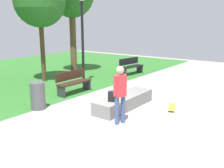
{
  "coord_description": "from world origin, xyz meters",
  "views": [
    {
      "loc": [
        -5.85,
        -4.87,
        2.83
      ],
      "look_at": [
        1.15,
        0.33,
        0.76
      ],
      "focal_mm": 41.4,
      "sensor_mm": 36.0,
      "label": 1
    }
  ],
  "objects_px": {
    "backpack_on_ledge": "(113,96)",
    "skateboard_by_ledge": "(172,107)",
    "skater_performing_trick": "(120,91)",
    "park_bench_far_right": "(73,82)",
    "trash_bin": "(38,96)",
    "lamp_post": "(82,31)",
    "tree_slender_maple": "(40,2)",
    "concrete_ledge": "(124,101)",
    "park_bench_by_oak": "(131,66)"
  },
  "relations": [
    {
      "from": "skateboard_by_ledge",
      "to": "park_bench_far_right",
      "type": "relative_size",
      "value": 0.51
    },
    {
      "from": "concrete_ledge",
      "to": "park_bench_far_right",
      "type": "relative_size",
      "value": 1.61
    },
    {
      "from": "backpack_on_ledge",
      "to": "skateboard_by_ledge",
      "type": "bearing_deg",
      "value": -151.84
    },
    {
      "from": "skateboard_by_ledge",
      "to": "skater_performing_trick",
      "type": "bearing_deg",
      "value": 162.33
    },
    {
      "from": "backpack_on_ledge",
      "to": "lamp_post",
      "type": "relative_size",
      "value": 0.08
    },
    {
      "from": "concrete_ledge",
      "to": "park_bench_far_right",
      "type": "bearing_deg",
      "value": 83.24
    },
    {
      "from": "concrete_ledge",
      "to": "park_bench_by_oak",
      "type": "xyz_separation_m",
      "value": [
        5.1,
        2.99,
        0.27
      ]
    },
    {
      "from": "concrete_ledge",
      "to": "park_bench_far_right",
      "type": "xyz_separation_m",
      "value": [
        0.32,
        2.74,
        0.27
      ]
    },
    {
      "from": "park_bench_by_oak",
      "to": "skateboard_by_ledge",
      "type": "bearing_deg",
      "value": -134.38
    },
    {
      "from": "park_bench_far_right",
      "to": "tree_slender_maple",
      "type": "height_order",
      "value": "tree_slender_maple"
    },
    {
      "from": "park_bench_far_right",
      "to": "lamp_post",
      "type": "height_order",
      "value": "lamp_post"
    },
    {
      "from": "tree_slender_maple",
      "to": "trash_bin",
      "type": "distance_m",
      "value": 5.49
    },
    {
      "from": "backpack_on_ledge",
      "to": "park_bench_far_right",
      "type": "distance_m",
      "value": 3.03
    },
    {
      "from": "skater_performing_trick",
      "to": "skateboard_by_ledge",
      "type": "distance_m",
      "value": 2.38
    },
    {
      "from": "skateboard_by_ledge",
      "to": "lamp_post",
      "type": "distance_m",
      "value": 5.61
    },
    {
      "from": "concrete_ledge",
      "to": "skateboard_by_ledge",
      "type": "bearing_deg",
      "value": -58.71
    },
    {
      "from": "backpack_on_ledge",
      "to": "tree_slender_maple",
      "type": "xyz_separation_m",
      "value": [
        1.83,
        5.59,
        3.19
      ]
    },
    {
      "from": "park_bench_by_oak",
      "to": "trash_bin",
      "type": "bearing_deg",
      "value": -173.82
    },
    {
      "from": "skater_performing_trick",
      "to": "tree_slender_maple",
      "type": "relative_size",
      "value": 0.33
    },
    {
      "from": "skateboard_by_ledge",
      "to": "trash_bin",
      "type": "relative_size",
      "value": 0.89
    },
    {
      "from": "trash_bin",
      "to": "lamp_post",
      "type": "bearing_deg",
      "value": 20.1
    },
    {
      "from": "park_bench_by_oak",
      "to": "tree_slender_maple",
      "type": "height_order",
      "value": "tree_slender_maple"
    },
    {
      "from": "skateboard_by_ledge",
      "to": "park_bench_far_right",
      "type": "xyz_separation_m",
      "value": [
        -0.51,
        4.11,
        0.42
      ]
    },
    {
      "from": "backpack_on_ledge",
      "to": "tree_slender_maple",
      "type": "bearing_deg",
      "value": -41.05
    },
    {
      "from": "concrete_ledge",
      "to": "skater_performing_trick",
      "type": "bearing_deg",
      "value": -150.74
    },
    {
      "from": "skateboard_by_ledge",
      "to": "backpack_on_ledge",
      "type": "bearing_deg",
      "value": 141.14
    },
    {
      "from": "concrete_ledge",
      "to": "skater_performing_trick",
      "type": "distance_m",
      "value": 1.63
    },
    {
      "from": "backpack_on_ledge",
      "to": "trash_bin",
      "type": "bearing_deg",
      "value": 1.97
    },
    {
      "from": "tree_slender_maple",
      "to": "backpack_on_ledge",
      "type": "bearing_deg",
      "value": -108.07
    },
    {
      "from": "park_bench_by_oak",
      "to": "lamp_post",
      "type": "relative_size",
      "value": 0.41
    },
    {
      "from": "concrete_ledge",
      "to": "lamp_post",
      "type": "height_order",
      "value": "lamp_post"
    },
    {
      "from": "trash_bin",
      "to": "skateboard_by_ledge",
      "type": "bearing_deg",
      "value": -53.43
    },
    {
      "from": "backpack_on_ledge",
      "to": "skater_performing_trick",
      "type": "bearing_deg",
      "value": 117.98
    },
    {
      "from": "skateboard_by_ledge",
      "to": "trash_bin",
      "type": "distance_m",
      "value": 4.51
    },
    {
      "from": "skateboard_by_ledge",
      "to": "tree_slender_maple",
      "type": "bearing_deg",
      "value": 88.1
    },
    {
      "from": "concrete_ledge",
      "to": "tree_slender_maple",
      "type": "distance_m",
      "value": 6.64
    },
    {
      "from": "concrete_ledge",
      "to": "trash_bin",
      "type": "bearing_deg",
      "value": 129.5
    },
    {
      "from": "skater_performing_trick",
      "to": "park_bench_by_oak",
      "type": "xyz_separation_m",
      "value": [
        6.37,
        3.69,
        -0.49
      ]
    },
    {
      "from": "lamp_post",
      "to": "tree_slender_maple",
      "type": "bearing_deg",
      "value": 112.65
    },
    {
      "from": "backpack_on_ledge",
      "to": "park_bench_far_right",
      "type": "bearing_deg",
      "value": -43.99
    },
    {
      "from": "park_bench_by_oak",
      "to": "lamp_post",
      "type": "xyz_separation_m",
      "value": [
        -3.24,
        0.6,
        1.99
      ]
    },
    {
      "from": "concrete_ledge",
      "to": "backpack_on_ledge",
      "type": "xyz_separation_m",
      "value": [
        -0.76,
        -0.09,
        0.37
      ]
    },
    {
      "from": "concrete_ledge",
      "to": "skateboard_by_ledge",
      "type": "relative_size",
      "value": 3.16
    },
    {
      "from": "tree_slender_maple",
      "to": "trash_bin",
      "type": "xyz_separation_m",
      "value": [
        -2.91,
        -3.27,
        -3.32
      ]
    },
    {
      "from": "backpack_on_ledge",
      "to": "trash_bin",
      "type": "distance_m",
      "value": 2.56
    },
    {
      "from": "concrete_ledge",
      "to": "trash_bin",
      "type": "xyz_separation_m",
      "value": [
        -1.84,
        2.23,
        0.24
      ]
    },
    {
      "from": "skater_performing_trick",
      "to": "trash_bin",
      "type": "height_order",
      "value": "skater_performing_trick"
    },
    {
      "from": "backpack_on_ledge",
      "to": "lamp_post",
      "type": "bearing_deg",
      "value": -58.48
    },
    {
      "from": "backpack_on_ledge",
      "to": "skateboard_by_ledge",
      "type": "height_order",
      "value": "backpack_on_ledge"
    },
    {
      "from": "park_bench_by_oak",
      "to": "lamp_post",
      "type": "distance_m",
      "value": 3.85
    }
  ]
}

